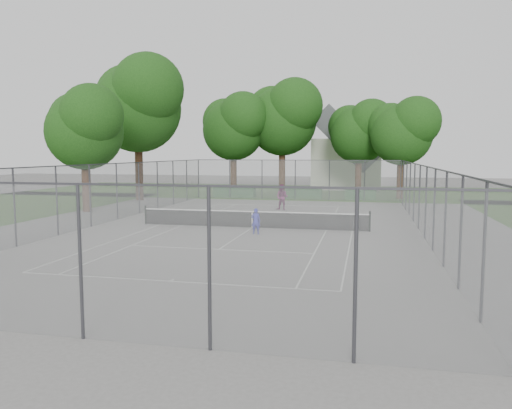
% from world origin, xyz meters
% --- Properties ---
extents(ground, '(120.00, 120.00, 0.00)m').
position_xyz_m(ground, '(0.00, 0.00, 0.00)').
color(ground, slate).
rests_on(ground, ground).
extents(grass_far, '(60.00, 20.00, 0.00)m').
position_xyz_m(grass_far, '(0.00, 26.00, 0.00)').
color(grass_far, '#264C15').
rests_on(grass_far, ground).
extents(court_markings, '(11.03, 23.83, 0.01)m').
position_xyz_m(court_markings, '(0.00, 0.00, 0.01)').
color(court_markings, silver).
rests_on(court_markings, ground).
extents(tennis_net, '(12.87, 0.10, 1.10)m').
position_xyz_m(tennis_net, '(0.00, 0.00, 0.51)').
color(tennis_net, black).
rests_on(tennis_net, ground).
extents(perimeter_fence, '(18.08, 34.08, 3.52)m').
position_xyz_m(perimeter_fence, '(0.00, 0.00, 1.81)').
color(perimeter_fence, '#38383D').
rests_on(perimeter_fence, ground).
extents(tree_far_left, '(6.99, 6.38, 10.04)m').
position_xyz_m(tree_far_left, '(-6.77, 21.45, 6.90)').
color(tree_far_left, '#3B2115').
rests_on(tree_far_left, ground).
extents(tree_far_midleft, '(7.97, 7.27, 11.45)m').
position_xyz_m(tree_far_midleft, '(-2.16, 23.31, 7.87)').
color(tree_far_midleft, '#3B2115').
rests_on(tree_far_midleft, ground).
extents(tree_far_midright, '(6.43, 5.87, 9.24)m').
position_xyz_m(tree_far_midright, '(5.45, 23.06, 6.35)').
color(tree_far_midright, '#3B2115').
rests_on(tree_far_midright, ground).
extents(tree_far_right, '(6.30, 5.75, 9.05)m').
position_xyz_m(tree_far_right, '(9.21, 19.80, 6.21)').
color(tree_far_right, '#3B2115').
rests_on(tree_far_right, ground).
extents(tree_side_back, '(8.64, 7.89, 12.43)m').
position_xyz_m(tree_side_back, '(-13.16, 13.49, 8.54)').
color(tree_side_back, '#3B2115').
rests_on(tree_side_back, ground).
extents(tree_side_front, '(6.14, 5.61, 8.83)m').
position_xyz_m(tree_side_front, '(-13.12, 4.93, 6.06)').
color(tree_side_front, '#3B2115').
rests_on(tree_side_front, ground).
extents(hedge_left, '(3.93, 1.18, 0.98)m').
position_xyz_m(hedge_left, '(-5.99, 18.61, 0.49)').
color(hedge_left, '#194F1C').
rests_on(hedge_left, ground).
extents(hedge_mid, '(3.24, 0.93, 1.02)m').
position_xyz_m(hedge_mid, '(0.57, 18.71, 0.51)').
color(hedge_mid, '#194F1C').
rests_on(hedge_mid, ground).
extents(hedge_right, '(2.71, 1.00, 0.81)m').
position_xyz_m(hedge_right, '(5.65, 18.49, 0.41)').
color(hedge_right, '#194F1C').
rests_on(hedge_right, ground).
extents(house, '(7.57, 5.86, 9.42)m').
position_xyz_m(house, '(3.89, 31.19, 3.79)').
color(house, beige).
rests_on(house, ground).
extents(girl_player, '(0.50, 0.34, 1.33)m').
position_xyz_m(girl_player, '(0.66, -2.00, 0.67)').
color(girl_player, '#2C2FA8').
rests_on(girl_player, ground).
extents(woman_player, '(1.04, 0.90, 1.85)m').
position_xyz_m(woman_player, '(0.19, 8.87, 0.93)').
color(woman_player, '#68224E').
rests_on(woman_player, ground).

